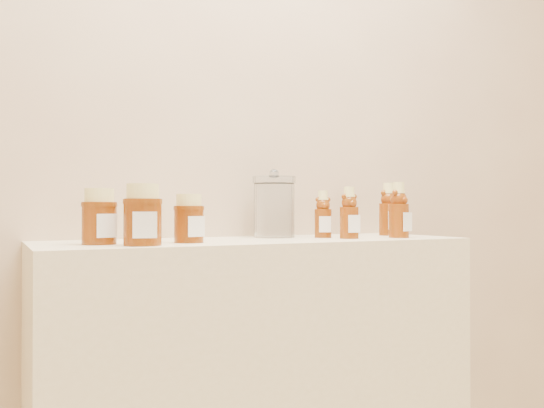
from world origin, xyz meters
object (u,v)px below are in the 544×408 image
display_table (258,400)px  honey_jar_left (99,216)px  bear_bottle_front_left (349,209)px  glass_canister (274,204)px  bear_bottle_back_left (323,211)px

display_table → honey_jar_left: 0.68m
display_table → bear_bottle_front_left: 0.60m
bear_bottle_front_left → glass_canister: glass_canister is taller
display_table → honey_jar_left: size_ratio=8.83×
bear_bottle_front_left → glass_canister: size_ratio=0.85×
honey_jar_left → glass_canister: bearing=-2.5°
bear_bottle_back_left → bear_bottle_front_left: size_ratio=0.94×
glass_canister → bear_bottle_back_left: bearing=-33.6°
display_table → glass_canister: (0.10, 0.09, 0.55)m
display_table → bear_bottle_back_left: size_ratio=7.50×
bear_bottle_back_left → honey_jar_left: 0.66m
honey_jar_left → glass_canister: glass_canister is taller
display_table → bear_bottle_back_left: (0.22, 0.01, 0.53)m
glass_canister → honey_jar_left: bearing=-167.5°
bear_bottle_front_left → display_table: bearing=169.4°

